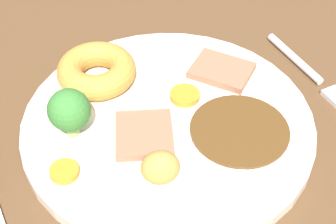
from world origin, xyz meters
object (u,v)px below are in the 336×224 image
at_px(meat_slice_under, 222,70).
at_px(carrot_coin_back, 185,95).
at_px(meat_slice_main, 144,134).
at_px(broccoli_floret, 69,111).
at_px(yorkshire_pudding, 97,70).
at_px(roast_potato_left, 160,167).
at_px(carrot_coin_front, 64,172).
at_px(dinner_plate, 168,124).
at_px(fork, 313,75).

distance_m(meat_slice_under, carrot_coin_back, 0.06).
bearing_deg(meat_slice_main, broccoli_floret, -30.46).
bearing_deg(yorkshire_pudding, roast_potato_left, 91.31).
bearing_deg(yorkshire_pudding, broccoli_floret, 52.54).
xyz_separation_m(carrot_coin_front, carrot_coin_back, (-0.14, -0.04, -0.00)).
relative_size(meat_slice_under, yorkshire_pudding, 0.75).
distance_m(dinner_plate, fork, 0.18).
xyz_separation_m(carrot_coin_front, fork, (-0.30, -0.02, -0.01)).
height_order(yorkshire_pudding, roast_potato_left, roast_potato_left).
bearing_deg(dinner_plate, carrot_coin_back, -145.14).
bearing_deg(carrot_coin_front, carrot_coin_back, -163.60).
bearing_deg(meat_slice_under, carrot_coin_front, 16.85).
bearing_deg(broccoli_floret, fork, 175.20).
height_order(meat_slice_main, carrot_coin_front, meat_slice_main).
relative_size(yorkshire_pudding, carrot_coin_back, 2.70).
height_order(meat_slice_under, yorkshire_pudding, yorkshire_pudding).
bearing_deg(yorkshire_pudding, fork, 158.89).
bearing_deg(fork, meat_slice_main, -87.90).
distance_m(meat_slice_under, broccoli_floret, 0.18).
xyz_separation_m(roast_potato_left, carrot_coin_front, (0.08, -0.04, -0.01)).
bearing_deg(yorkshire_pudding, meat_slice_under, 159.10).
bearing_deg(carrot_coin_back, meat_slice_under, -161.98).
bearing_deg(meat_slice_under, dinner_plate, 24.50).
bearing_deg(roast_potato_left, carrot_coin_front, -29.91).
xyz_separation_m(carrot_coin_front, broccoli_floret, (-0.02, -0.05, 0.03)).
height_order(yorkshire_pudding, carrot_coin_back, yorkshire_pudding).
distance_m(roast_potato_left, carrot_coin_front, 0.09).
height_order(meat_slice_under, fork, meat_slice_under).
bearing_deg(carrot_coin_front, roast_potato_left, 150.09).
bearing_deg(fork, carrot_coin_front, -86.98).
bearing_deg(broccoli_floret, carrot_coin_front, 62.86).
relative_size(meat_slice_under, carrot_coin_back, 2.02).
distance_m(yorkshire_pudding, broccoli_floret, 0.08).
xyz_separation_m(yorkshire_pudding, fork, (-0.23, 0.09, -0.02)).
bearing_deg(roast_potato_left, fork, -163.56).
xyz_separation_m(dinner_plate, meat_slice_main, (0.03, 0.01, 0.01)).
xyz_separation_m(yorkshire_pudding, broccoli_floret, (0.05, 0.06, 0.02)).
bearing_deg(fork, roast_potato_left, -74.77).
distance_m(yorkshire_pudding, carrot_coin_front, 0.13).
bearing_deg(fork, carrot_coin_back, -98.87).
bearing_deg(dinner_plate, meat_slice_main, 21.24).
relative_size(dinner_plate, broccoli_floret, 5.62).
height_order(carrot_coin_front, carrot_coin_back, same).
xyz_separation_m(roast_potato_left, fork, (-0.22, -0.07, -0.03)).
bearing_deg(meat_slice_under, yorkshire_pudding, -20.90).
relative_size(meat_slice_under, carrot_coin_front, 2.36).
height_order(roast_potato_left, fork, roast_potato_left).
height_order(meat_slice_main, fork, meat_slice_main).
bearing_deg(roast_potato_left, yorkshire_pudding, -88.69).
bearing_deg(carrot_coin_back, yorkshire_pudding, -42.51).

